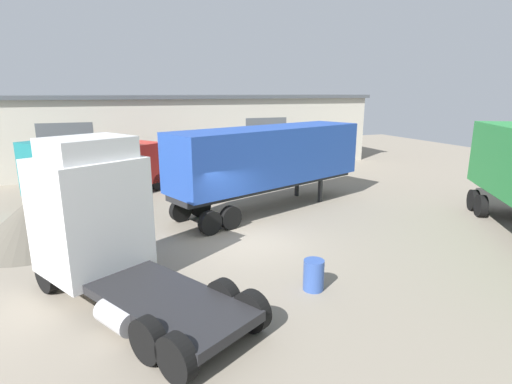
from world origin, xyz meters
name	(u,v)px	position (x,y,z in m)	size (l,w,h in m)	color
ground_plane	(247,242)	(0.00, 0.00, 0.00)	(60.00, 60.00, 0.00)	gray
warehouse_building	(167,131)	(0.00, 17.07, 2.61)	(30.83, 6.66, 5.20)	#B7B2A3
tractor_unit_white	(100,222)	(-4.96, -1.94, 2.00)	(5.38, 7.03, 4.26)	silver
container_trailer_black	(269,157)	(2.45, 3.72, 2.48)	(10.20, 5.72, 3.85)	#2347A3
box_truck_red	(97,165)	(-4.97, 8.53, 1.82)	(6.99, 5.93, 3.22)	red
gravel_pile	(31,223)	(-7.34, 2.64, 0.83)	(4.05, 4.05, 1.65)	#565147
oil_drum	(314,275)	(0.48, -4.10, 0.44)	(0.58, 0.58, 0.88)	#33519E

